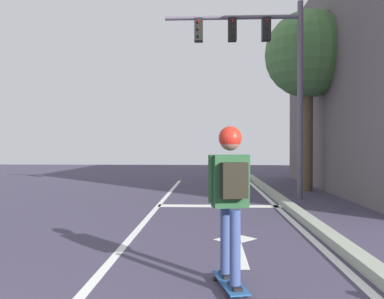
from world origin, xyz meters
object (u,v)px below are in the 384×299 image
Objects in this scene: skater at (231,184)px; traffic_signal_mast at (262,58)px; skateboard at (230,283)px; roadside_tree at (308,55)px.

skater is 7.84m from traffic_signal_mast.
traffic_signal_mast is at bearing 80.03° from skateboard.
skateboard is 0.13× the size of roadside_tree.
skateboard is 10.60m from roadside_tree.
traffic_signal_mast is (1.25, 7.18, 2.88)m from skater.
skateboard is 0.49× the size of skater.
roadside_tree is at bearing 71.61° from skater.
skater is at bearing -108.39° from roadside_tree.
traffic_signal_mast is 0.94× the size of roadside_tree.
roadside_tree is at bearing 71.56° from skateboard.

